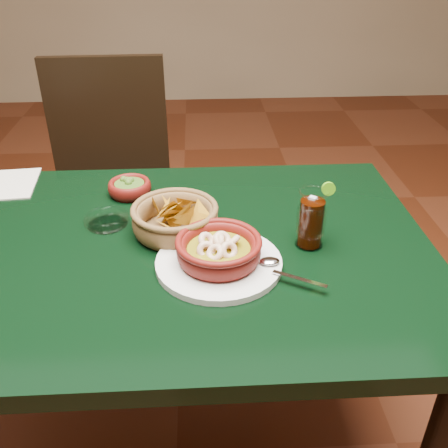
{
  "coord_description": "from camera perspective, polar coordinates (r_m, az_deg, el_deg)",
  "views": [
    {
      "loc": [
        0.09,
        -0.92,
        1.36
      ],
      "look_at": [
        0.14,
        -0.02,
        0.81
      ],
      "focal_mm": 40.0,
      "sensor_mm": 36.0,
      "label": 1
    }
  ],
  "objects": [
    {
      "name": "guacamole_ramekin",
      "position": [
        1.31,
        -10.74,
        4.17
      ],
      "size": [
        0.13,
        0.13,
        0.04
      ],
      "color": "#550F0B",
      "rests_on": "dining_table"
    },
    {
      "name": "dining_table",
      "position": [
        1.16,
        -7.01,
        -6.41
      ],
      "size": [
        1.2,
        0.8,
        0.75
      ],
      "color": "black",
      "rests_on": "ground"
    },
    {
      "name": "cola_drink",
      "position": [
        1.08,
        9.94,
        0.55
      ],
      "size": [
        0.13,
        0.13,
        0.15
      ],
      "color": "white",
      "rests_on": "dining_table"
    },
    {
      "name": "paper_menu",
      "position": [
        1.47,
        -23.28,
        4.22
      ],
      "size": [
        0.15,
        0.19,
        0.0
      ],
      "color": "beige",
      "rests_on": "dining_table"
    },
    {
      "name": "glass_ashtray",
      "position": [
        1.19,
        -13.25,
        0.46
      ],
      "size": [
        0.11,
        0.11,
        0.03
      ],
      "color": "white",
      "rests_on": "dining_table"
    },
    {
      "name": "chip_basket",
      "position": [
        1.13,
        -5.61,
        0.61
      ],
      "size": [
        0.23,
        0.23,
        0.12
      ],
      "color": "brown",
      "rests_on": "dining_table"
    },
    {
      "name": "dining_chair",
      "position": [
        1.86,
        -12.84,
        4.04
      ],
      "size": [
        0.46,
        0.46,
        0.97
      ],
      "color": "black",
      "rests_on": "ground"
    },
    {
      "name": "shrimp_plate",
      "position": [
        1.01,
        -0.58,
        -3.33
      ],
      "size": [
        0.33,
        0.26,
        0.08
      ],
      "color": "silver",
      "rests_on": "dining_table"
    }
  ]
}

